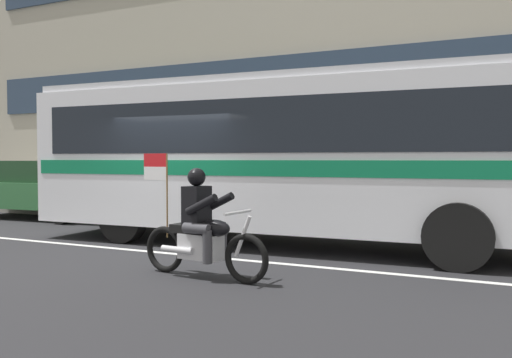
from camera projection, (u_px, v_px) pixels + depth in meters
name	position (u px, v px, depth m)	size (l,w,h in m)	color
ground_plane	(175.00, 247.00, 10.24)	(60.00, 60.00, 0.00)	black
sidewalk_curb	(280.00, 217.00, 14.84)	(28.00, 3.80, 0.15)	gray
lane_center_stripe	(156.00, 252.00, 9.70)	(26.60, 0.14, 0.01)	silver
office_building_facade	(309.00, 20.00, 16.67)	(28.00, 0.89, 12.03)	gray
transit_bus	(300.00, 149.00, 10.34)	(10.94, 3.00, 3.22)	silver
motorcycle_with_rider	(202.00, 231.00, 7.61)	(2.19, 0.66, 1.78)	black
parked_sedan_curbside	(43.00, 188.00, 15.23)	(4.79, 2.03, 1.64)	#2D6638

